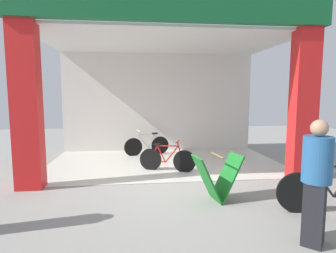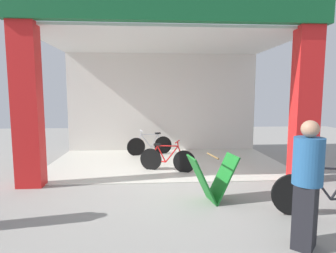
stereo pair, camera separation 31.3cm
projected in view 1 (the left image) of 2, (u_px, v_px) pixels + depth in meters
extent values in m
plane|color=gray|center=(173.00, 183.00, 6.01)|extent=(20.91, 20.91, 0.00)
cube|color=beige|center=(164.00, 162.00, 7.83)|extent=(6.46, 3.69, 0.02)
cube|color=silver|center=(159.00, 102.00, 9.45)|extent=(6.46, 0.12, 3.39)
cube|color=red|center=(27.00, 107.00, 5.49)|extent=(0.53, 0.36, 3.39)
cube|color=red|center=(303.00, 105.00, 6.14)|extent=(0.53, 0.36, 3.39)
cube|color=#14592D|center=(174.00, 4.00, 5.43)|extent=(6.66, 0.20, 0.70)
cube|color=silver|center=(164.00, 42.00, 7.44)|extent=(6.46, 3.69, 0.06)
cylinder|color=black|center=(151.00, 160.00, 6.99)|extent=(0.55, 0.23, 0.57)
cylinder|color=black|center=(184.00, 162.00, 6.79)|extent=(0.55, 0.23, 0.57)
cylinder|color=red|center=(158.00, 161.00, 6.95)|extent=(0.37, 0.16, 0.07)
cylinder|color=red|center=(161.00, 154.00, 6.91)|extent=(0.24, 0.11, 0.43)
cylinder|color=red|center=(172.00, 154.00, 6.84)|extent=(0.34, 0.15, 0.45)
cylinder|color=red|center=(168.00, 146.00, 6.84)|extent=(0.52, 0.21, 0.05)
cylinder|color=red|center=(154.00, 153.00, 6.95)|extent=(0.19, 0.09, 0.38)
cylinder|color=red|center=(181.00, 154.00, 6.79)|extent=(0.17, 0.09, 0.39)
cylinder|color=red|center=(178.00, 144.00, 6.78)|extent=(0.06, 0.05, 0.12)
cylinder|color=red|center=(178.00, 142.00, 6.77)|extent=(0.16, 0.38, 0.03)
cube|color=black|center=(157.00, 145.00, 6.91)|extent=(0.19, 0.14, 0.04)
cylinder|color=black|center=(160.00, 145.00, 8.95)|extent=(0.57, 0.19, 0.58)
cylinder|color=black|center=(133.00, 147.00, 8.62)|extent=(0.57, 0.19, 0.58)
cylinder|color=silver|center=(154.00, 146.00, 8.88)|extent=(0.39, 0.14, 0.08)
cylinder|color=silver|center=(152.00, 141.00, 8.83)|extent=(0.25, 0.10, 0.44)
cylinder|color=silver|center=(143.00, 141.00, 8.72)|extent=(0.35, 0.13, 0.46)
cylinder|color=silver|center=(147.00, 134.00, 8.74)|extent=(0.55, 0.18, 0.05)
cylinder|color=silver|center=(157.00, 140.00, 8.90)|extent=(0.19, 0.08, 0.39)
cylinder|color=silver|center=(136.00, 141.00, 8.63)|extent=(0.18, 0.08, 0.40)
cylinder|color=silver|center=(138.00, 133.00, 8.63)|extent=(0.06, 0.04, 0.12)
cylinder|color=silver|center=(139.00, 131.00, 8.63)|extent=(0.14, 0.40, 0.03)
cube|color=black|center=(155.00, 133.00, 8.84)|extent=(0.19, 0.13, 0.04)
cylinder|color=black|center=(297.00, 193.00, 4.47)|extent=(0.67, 0.17, 0.68)
cylinder|color=black|center=(322.00, 181.00, 4.42)|extent=(0.42, 0.11, 0.53)
cylinder|color=black|center=(332.00, 166.00, 4.39)|extent=(0.65, 0.15, 0.05)
cylinder|color=black|center=(305.00, 179.00, 4.44)|extent=(0.21, 0.07, 0.47)
cylinder|color=black|center=(312.00, 161.00, 4.40)|extent=(0.06, 0.05, 0.14)
cylinder|color=black|center=(313.00, 157.00, 4.39)|extent=(0.12, 0.47, 0.03)
cube|color=#197226|center=(207.00, 179.00, 4.91)|extent=(0.51, 0.55, 0.86)
cube|color=#197226|center=(227.00, 177.00, 5.03)|extent=(0.51, 0.55, 0.86)
cylinder|color=olive|center=(217.00, 155.00, 4.92)|extent=(0.11, 0.48, 0.03)
cube|color=black|center=(314.00, 213.00, 3.52)|extent=(0.39, 0.40, 0.82)
cylinder|color=#26598C|center=(317.00, 160.00, 3.44)|extent=(0.51, 0.51, 0.59)
sphere|color=tan|center=(319.00, 128.00, 3.40)|extent=(0.21, 0.21, 0.21)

